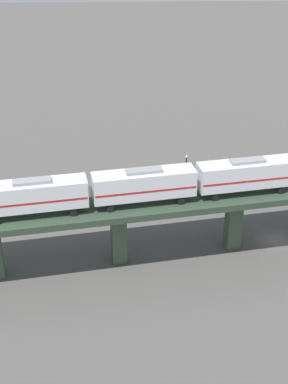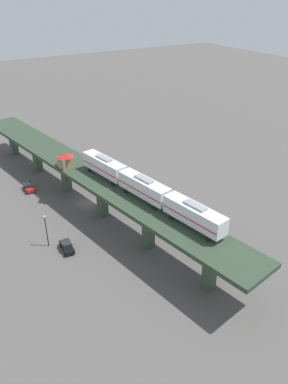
% 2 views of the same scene
% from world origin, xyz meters
% --- Properties ---
extents(ground_plane, '(400.00, 400.00, 0.00)m').
position_xyz_m(ground_plane, '(0.00, 0.00, 0.00)').
color(ground_plane, '#514F4C').
extents(elevated_viaduct, '(24.04, 92.08, 8.78)m').
position_xyz_m(elevated_viaduct, '(0.03, -0.20, 7.50)').
color(elevated_viaduct, '#2C3D2C').
rests_on(elevated_viaduct, ground).
extents(subway_train, '(9.13, 37.13, 4.45)m').
position_xyz_m(subway_train, '(-4.56, 18.08, 11.32)').
color(subway_train, silver).
rests_on(subway_train, elevated_viaduct).
extents(street_car_black, '(2.16, 4.50, 1.89)m').
position_xyz_m(street_car_black, '(10.28, 14.19, 0.94)').
color(street_car_black, black).
rests_on(street_car_black, ground).
extents(street_lamp, '(0.44, 0.44, 6.94)m').
position_xyz_m(street_lamp, '(12.84, 11.04, 4.11)').
color(street_lamp, black).
rests_on(street_lamp, ground).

